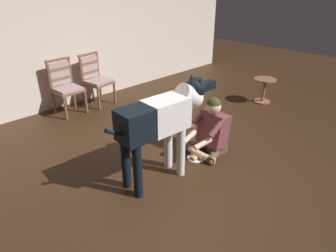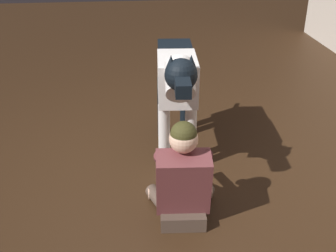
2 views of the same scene
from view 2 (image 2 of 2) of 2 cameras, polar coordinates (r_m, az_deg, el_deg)
The scene contains 4 objects.
ground_plane at distance 3.87m, azimuth -0.31°, elevation -6.70°, with size 16.04×16.04×0.00m, color #342012.
person_sitting_on_floor at distance 3.23m, azimuth 1.97°, elevation -7.17°, with size 0.66×0.58×0.83m.
large_dog at distance 3.79m, azimuth 1.18°, elevation 6.08°, with size 1.59×0.39×1.20m.
hot_dog_on_plate at distance 3.63m, azimuth 1.59°, elevation -8.82°, with size 0.24×0.24×0.06m.
Camera 2 is at (3.19, -0.31, 2.17)m, focal length 45.45 mm.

